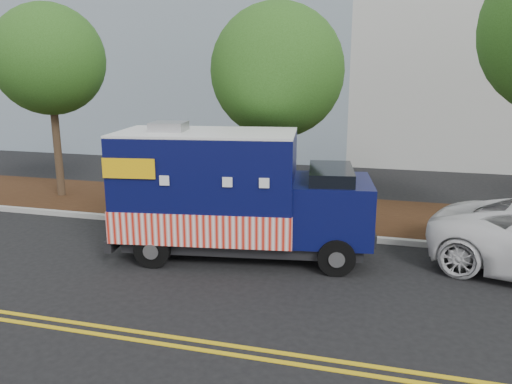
# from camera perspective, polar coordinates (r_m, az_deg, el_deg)

# --- Properties ---
(ground) EXTENTS (120.00, 120.00, 0.00)m
(ground) POSITION_cam_1_polar(r_m,az_deg,el_deg) (12.86, -3.74, -6.31)
(ground) COLOR black
(ground) RESTS_ON ground
(curb) EXTENTS (120.00, 0.18, 0.15)m
(curb) POSITION_cam_1_polar(r_m,az_deg,el_deg) (14.10, -1.91, -4.16)
(curb) COLOR #9E9E99
(curb) RESTS_ON ground
(mulch_strip) EXTENTS (120.00, 4.00, 0.15)m
(mulch_strip) POSITION_cam_1_polar(r_m,az_deg,el_deg) (16.03, 0.30, -1.95)
(mulch_strip) COLOR black
(mulch_strip) RESTS_ON ground
(centerline_near) EXTENTS (120.00, 0.10, 0.01)m
(centerline_near) POSITION_cam_1_polar(r_m,az_deg,el_deg) (9.14, -13.12, -15.33)
(centerline_near) COLOR gold
(centerline_near) RESTS_ON ground
(centerline_far) EXTENTS (120.00, 0.10, 0.01)m
(centerline_far) POSITION_cam_1_polar(r_m,az_deg,el_deg) (8.95, -13.90, -16.05)
(centerline_far) COLOR gold
(centerline_far) RESTS_ON ground
(tree_a) EXTENTS (3.64, 3.64, 6.58)m
(tree_a) POSITION_cam_1_polar(r_m,az_deg,el_deg) (18.37, -22.56, 13.76)
(tree_a) COLOR #38281C
(tree_a) RESTS_ON ground
(tree_b) EXTENTS (3.84, 3.84, 6.32)m
(tree_b) POSITION_cam_1_polar(r_m,az_deg,el_deg) (14.70, 2.44, 13.63)
(tree_b) COLOR #38281C
(tree_b) RESTS_ON ground
(sign_post) EXTENTS (0.06, 0.06, 2.40)m
(sign_post) POSITION_cam_1_polar(r_m,az_deg,el_deg) (15.77, -15.18, 1.51)
(sign_post) COLOR #473828
(sign_post) RESTS_ON ground
(food_truck) EXTENTS (6.38, 3.13, 3.23)m
(food_truck) POSITION_cam_1_polar(r_m,az_deg,el_deg) (11.96, -3.02, -0.52)
(food_truck) COLOR black
(food_truck) RESTS_ON ground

